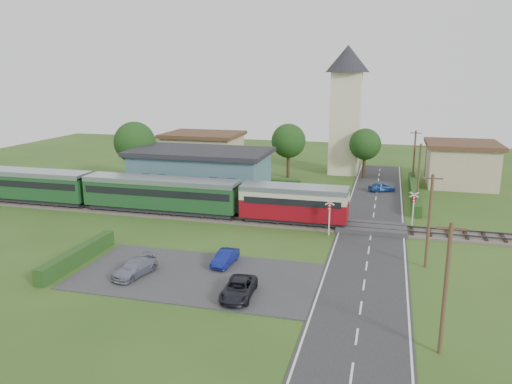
% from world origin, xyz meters
% --- Properties ---
extents(ground, '(120.00, 120.00, 0.00)m').
position_xyz_m(ground, '(0.00, 0.00, 0.00)').
color(ground, '#2D4C19').
extents(railway_track, '(76.00, 3.20, 0.49)m').
position_xyz_m(railway_track, '(0.00, 2.00, 0.11)').
color(railway_track, '#4C443D').
rests_on(railway_track, ground).
extents(road, '(6.00, 70.00, 0.05)m').
position_xyz_m(road, '(10.00, 0.00, 0.03)').
color(road, '#28282B').
rests_on(road, ground).
extents(car_park, '(17.00, 9.00, 0.08)m').
position_xyz_m(car_park, '(-1.50, -12.00, 0.04)').
color(car_park, '#333335').
rests_on(car_park, ground).
extents(crossing_deck, '(6.20, 3.40, 0.45)m').
position_xyz_m(crossing_deck, '(10.00, 2.00, 0.23)').
color(crossing_deck, '#333335').
rests_on(crossing_deck, ground).
extents(platform, '(30.00, 3.00, 0.45)m').
position_xyz_m(platform, '(-10.00, 5.20, 0.23)').
color(platform, gray).
rests_on(platform, ground).
extents(equipment_hut, '(2.30, 2.30, 2.55)m').
position_xyz_m(equipment_hut, '(-18.00, 5.20, 1.75)').
color(equipment_hut, beige).
rests_on(equipment_hut, platform).
extents(station_building, '(16.00, 9.00, 5.30)m').
position_xyz_m(station_building, '(-10.00, 10.99, 2.69)').
color(station_building, '#406772').
rests_on(station_building, ground).
extents(train, '(43.20, 2.90, 3.40)m').
position_xyz_m(train, '(-13.97, 2.00, 2.18)').
color(train, '#232328').
rests_on(train, ground).
extents(church_tower, '(6.00, 6.00, 17.60)m').
position_xyz_m(church_tower, '(5.00, 28.00, 10.23)').
color(church_tower, beige).
rests_on(church_tower, ground).
extents(house_west, '(10.80, 8.80, 5.50)m').
position_xyz_m(house_west, '(-15.00, 25.00, 2.79)').
color(house_west, tan).
rests_on(house_west, ground).
extents(house_east, '(8.80, 8.80, 5.50)m').
position_xyz_m(house_east, '(20.00, 24.00, 2.80)').
color(house_east, tan).
rests_on(house_east, ground).
extents(hedge_carpark, '(0.80, 9.00, 1.20)m').
position_xyz_m(hedge_carpark, '(-11.00, -12.00, 0.60)').
color(hedge_carpark, '#193814').
rests_on(hedge_carpark, ground).
extents(hedge_roadside, '(0.80, 18.00, 1.20)m').
position_xyz_m(hedge_roadside, '(14.20, 16.00, 0.60)').
color(hedge_roadside, '#193814').
rests_on(hedge_roadside, ground).
extents(hedge_station, '(22.00, 0.80, 1.30)m').
position_xyz_m(hedge_station, '(-10.00, 15.50, 0.65)').
color(hedge_station, '#193814').
rests_on(hedge_station, ground).
extents(tree_a, '(5.20, 5.20, 8.00)m').
position_xyz_m(tree_a, '(-20.00, 14.00, 5.38)').
color(tree_a, '#332316').
rests_on(tree_a, ground).
extents(tree_b, '(4.60, 4.60, 7.34)m').
position_xyz_m(tree_b, '(-2.00, 23.00, 5.02)').
color(tree_b, '#332316').
rests_on(tree_b, ground).
extents(tree_c, '(4.20, 4.20, 6.78)m').
position_xyz_m(tree_c, '(8.00, 25.00, 4.65)').
color(tree_c, '#332316').
rests_on(tree_c, ground).
extents(utility_pole_a, '(1.40, 0.22, 7.00)m').
position_xyz_m(utility_pole_a, '(14.20, -18.00, 3.63)').
color(utility_pole_a, '#473321').
rests_on(utility_pole_a, ground).
extents(utility_pole_b, '(1.40, 0.22, 7.00)m').
position_xyz_m(utility_pole_b, '(14.20, -6.00, 3.63)').
color(utility_pole_b, '#473321').
rests_on(utility_pole_b, ground).
extents(utility_pole_c, '(1.40, 0.22, 7.00)m').
position_xyz_m(utility_pole_c, '(14.20, 10.00, 3.63)').
color(utility_pole_c, '#473321').
rests_on(utility_pole_c, ground).
extents(utility_pole_d, '(1.40, 0.22, 7.00)m').
position_xyz_m(utility_pole_d, '(14.20, 22.00, 3.63)').
color(utility_pole_d, '#473321').
rests_on(utility_pole_d, ground).
extents(crossing_signal_near, '(0.84, 0.28, 3.28)m').
position_xyz_m(crossing_signal_near, '(6.40, -0.41, 2.14)').
color(crossing_signal_near, silver).
rests_on(crossing_signal_near, ground).
extents(crossing_signal_far, '(0.84, 0.28, 3.28)m').
position_xyz_m(crossing_signal_far, '(13.60, 4.39, 2.14)').
color(crossing_signal_far, silver).
rests_on(crossing_signal_far, ground).
extents(streetlamp_west, '(0.30, 0.30, 5.15)m').
position_xyz_m(streetlamp_west, '(-22.00, 20.00, 3.04)').
color(streetlamp_west, '#3F3F47').
rests_on(streetlamp_west, ground).
extents(streetlamp_east, '(0.30, 0.30, 5.15)m').
position_xyz_m(streetlamp_east, '(16.00, 27.00, 3.04)').
color(streetlamp_east, '#3F3F47').
rests_on(streetlamp_east, ground).
extents(car_on_road, '(3.41, 2.44, 1.08)m').
position_xyz_m(car_on_road, '(10.56, 17.70, 0.59)').
color(car_on_road, navy).
rests_on(car_on_road, road).
extents(car_park_blue, '(1.34, 3.29, 1.06)m').
position_xyz_m(car_park_blue, '(-0.19, -9.50, 0.61)').
color(car_park_blue, navy).
rests_on(car_park_blue, car_park).
extents(car_park_silver, '(2.36, 4.06, 1.11)m').
position_xyz_m(car_park_silver, '(-5.67, -13.09, 0.63)').
color(car_park_silver, gray).
rests_on(car_park_silver, car_park).
extents(car_park_dark, '(2.04, 4.05, 1.10)m').
position_xyz_m(car_park_dark, '(2.37, -14.50, 0.63)').
color(car_park_dark, black).
rests_on(car_park_dark, car_park).
extents(pedestrian_near, '(0.78, 0.61, 1.90)m').
position_xyz_m(pedestrian_near, '(-2.90, 4.58, 1.40)').
color(pedestrian_near, gray).
rests_on(pedestrian_near, platform).
extents(pedestrian_far, '(0.81, 0.99, 1.86)m').
position_xyz_m(pedestrian_far, '(-17.61, 4.60, 1.38)').
color(pedestrian_far, gray).
rests_on(pedestrian_far, platform).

